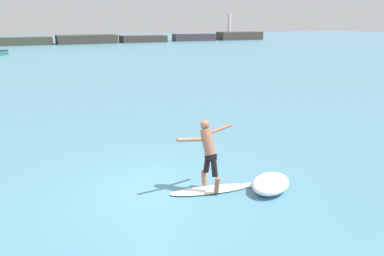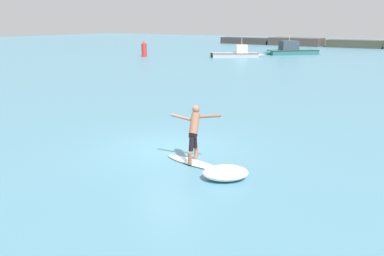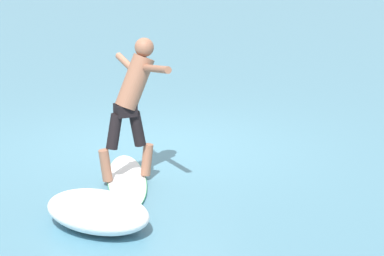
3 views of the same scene
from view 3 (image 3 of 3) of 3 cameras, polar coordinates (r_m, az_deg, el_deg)
The scene contains 4 objects.
ground_plane at distance 13.29m, azimuth -2.36°, elevation -1.27°, with size 200.00×200.00×0.00m, color teal.
surfboard at distance 11.79m, azimuth -4.10°, elevation -3.35°, with size 2.38×0.79×0.20m.
surfer at distance 11.56m, azimuth -3.69°, elevation 2.04°, with size 1.70×0.82×1.82m.
wave_foam_at_tail at distance 10.31m, azimuth -5.94°, elevation -5.23°, with size 1.63×1.53×0.39m.
Camera 3 is at (12.48, -2.52, 3.83)m, focal length 85.00 mm.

